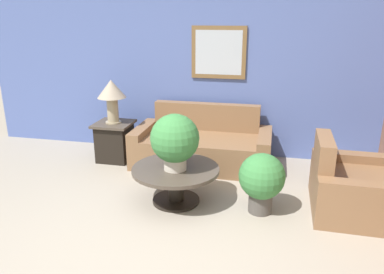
% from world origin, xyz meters
% --- Properties ---
extents(ground_plane, '(20.00, 20.00, 0.00)m').
position_xyz_m(ground_plane, '(0.00, 0.00, 0.00)').
color(ground_plane, gray).
extents(wall_back, '(7.12, 0.09, 2.60)m').
position_xyz_m(wall_back, '(0.00, 2.84, 1.30)').
color(wall_back, '#5166A8').
rests_on(wall_back, ground_plane).
extents(couch_main, '(1.93, 0.92, 0.83)m').
position_xyz_m(couch_main, '(0.08, 2.29, 0.27)').
color(couch_main, brown).
rests_on(couch_main, ground_plane).
extents(armchair, '(0.89, 1.06, 0.83)m').
position_xyz_m(armchair, '(1.93, 1.30, 0.27)').
color(armchair, brown).
rests_on(armchair, ground_plane).
extents(coffee_table, '(1.00, 1.00, 0.42)m').
position_xyz_m(coffee_table, '(0.00, 1.08, 0.31)').
color(coffee_table, black).
rests_on(coffee_table, ground_plane).
extents(side_table, '(0.53, 0.53, 0.57)m').
position_xyz_m(side_table, '(-1.23, 2.18, 0.29)').
color(side_table, black).
rests_on(side_table, ground_plane).
extents(table_lamp, '(0.41, 0.41, 0.63)m').
position_xyz_m(table_lamp, '(-1.23, 2.18, 1.01)').
color(table_lamp, tan).
rests_on(table_lamp, side_table).
extents(potted_plant_on_table, '(0.54, 0.54, 0.63)m').
position_xyz_m(potted_plant_on_table, '(0.01, 1.04, 0.77)').
color(potted_plant_on_table, beige).
rests_on(potted_plant_on_table, coffee_table).
extents(potted_plant_floor, '(0.50, 0.50, 0.67)m').
position_xyz_m(potted_plant_floor, '(0.96, 1.05, 0.39)').
color(potted_plant_floor, '#4C4742').
rests_on(potted_plant_floor, ground_plane).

